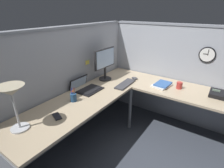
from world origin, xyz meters
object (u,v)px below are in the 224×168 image
at_px(computer_mouse, 135,78).
at_px(desk_lamp_dome, 12,94).
at_px(pen_cup, 73,97).
at_px(book_stack, 162,85).
at_px(monitor, 105,62).
at_px(wall_clock, 207,55).
at_px(cell_phone, 57,116).
at_px(coffee_mug, 179,85).
at_px(office_phone, 219,94).
at_px(keyboard, 125,84).
at_px(laptop, 85,87).

relative_size(computer_mouse, desk_lamp_dome, 0.23).
bearing_deg(pen_cup, book_stack, -34.87).
height_order(monitor, wall_clock, wall_clock).
distance_m(cell_phone, book_stack, 1.54).
distance_m(cell_phone, coffee_mug, 1.69).
bearing_deg(office_phone, pen_cup, 127.87).
height_order(pen_cup, cell_phone, pen_cup).
distance_m(keyboard, desk_lamp_dome, 1.53).
distance_m(monitor, keyboard, 0.47).
relative_size(keyboard, desk_lamp_dome, 0.97).
height_order(keyboard, pen_cup, pen_cup).
bearing_deg(laptop, pen_cup, -159.43).
height_order(desk_lamp_dome, book_stack, desk_lamp_dome).
xyz_separation_m(coffee_mug, wall_clock, (0.33, -0.23, 0.41)).
bearing_deg(wall_clock, book_stack, 130.19).
bearing_deg(computer_mouse, book_stack, -92.13).
distance_m(laptop, desk_lamp_dome, 1.07).
xyz_separation_m(monitor, cell_phone, (-1.14, -0.21, -0.29)).
xyz_separation_m(monitor, coffee_mug, (0.31, -1.08, -0.25)).
height_order(cell_phone, wall_clock, wall_clock).
height_order(computer_mouse, cell_phone, computer_mouse).
bearing_deg(laptop, monitor, -2.37).
relative_size(laptop, coffee_mug, 3.97).
distance_m(monitor, computer_mouse, 0.55).
distance_m(computer_mouse, cell_phone, 1.43).
relative_size(book_stack, coffee_mug, 3.30).
bearing_deg(monitor, cell_phone, -169.47).
distance_m(laptop, office_phone, 1.77).
bearing_deg(keyboard, desk_lamp_dome, 165.85).
bearing_deg(office_phone, monitor, 101.98).
relative_size(monitor, book_stack, 1.58).
bearing_deg(monitor, desk_lamp_dome, -176.69).
bearing_deg(pen_cup, monitor, 7.84).
xyz_separation_m(laptop, keyboard, (0.45, -0.40, -0.01)).
height_order(pen_cup, coffee_mug, pen_cup).
bearing_deg(laptop, office_phone, -63.55).
height_order(monitor, book_stack, monitor).
relative_size(laptop, keyboard, 0.89).
height_order(coffee_mug, wall_clock, wall_clock).
bearing_deg(laptop, wall_clock, -50.24).
xyz_separation_m(laptop, office_phone, (0.79, -1.59, 0.01)).
bearing_deg(book_stack, pen_cup, 145.13).
xyz_separation_m(monitor, keyboard, (-0.00, -0.38, -0.28)).
height_order(monitor, laptop, monitor).
height_order(laptop, pen_cup, pen_cup).
bearing_deg(book_stack, wall_clock, -49.81).
distance_m(computer_mouse, wall_clock, 1.09).
bearing_deg(laptop, coffee_mug, -54.90).
distance_m(cell_phone, wall_clock, 2.15).
relative_size(coffee_mug, wall_clock, 0.44).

